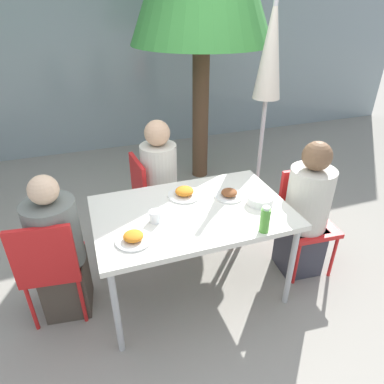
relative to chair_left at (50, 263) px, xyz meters
The scene contains 16 objects.
ground_plane 1.14m from the chair_left, ahead, with size 24.00×24.00×0.00m, color gray.
building_facade 3.61m from the chair_left, 73.04° to the left, with size 10.00×0.20×3.00m.
dining_table 1.03m from the chair_left, ahead, with size 1.40×0.90×0.76m.
chair_left is the anchor object (origin of this frame).
person_left 0.10m from the chair_left, 50.77° to the left, with size 0.35×0.35×1.14m.
chair_right 2.02m from the chair_left, ahead, with size 0.43×0.43×0.88m.
person_right 1.97m from the chair_left, ahead, with size 0.35×0.35×1.19m.
chair_far 1.11m from the chair_left, 38.77° to the left, with size 0.44×0.44×0.88m.
person_far 1.15m from the chair_left, 34.48° to the left, with size 0.32×0.32×1.22m.
closed_umbrella 2.52m from the chair_left, 23.66° to the left, with size 0.36×0.36×2.18m.
plate_0 0.67m from the chair_left, 26.10° to the right, with size 0.23×0.23×0.06m.
plate_1 1.37m from the chair_left, ahead, with size 0.22×0.22×0.06m.
plate_2 1.07m from the chair_left, ahead, with size 0.26×0.26×0.07m.
bottle 1.48m from the chair_left, 17.87° to the right, with size 0.06×0.06×0.19m.
drinking_cup 0.79m from the chair_left, ahead, with size 0.08×0.08×0.08m.
salad_bowl 1.55m from the chair_left, ahead, with size 0.20×0.20×0.06m.
Camera 1 is at (-0.68, -1.96, 2.10)m, focal length 32.00 mm.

